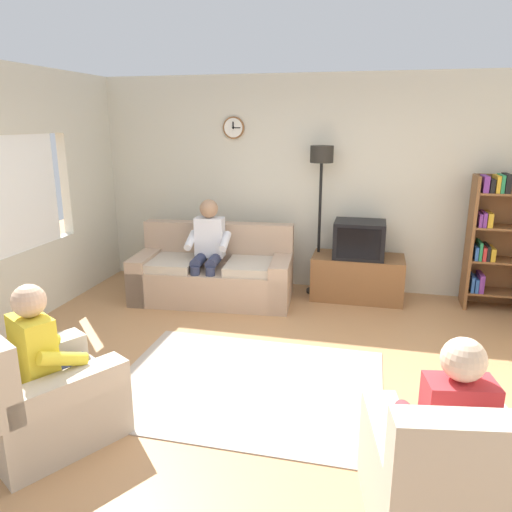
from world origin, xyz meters
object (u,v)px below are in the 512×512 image
object	(u,v)px
floor_lamp	(321,179)
person_in_left_armchair	(49,354)
person_in_right_armchair	(449,422)
armchair_near_bookshelf	(448,484)
tv	(359,239)
armchair_near_window	(41,400)
couch	(214,274)
bookshelf	(495,238)
tv_stand	(357,277)
person_on_couch	(208,246)

from	to	relation	value
floor_lamp	person_in_left_armchair	xyz separation A→B (m)	(-1.45, -3.38, -0.85)
person_in_left_armchair	person_in_right_armchair	distance (m)	2.55
armchair_near_bookshelf	person_in_left_armchair	xyz separation A→B (m)	(-2.56, 0.29, 0.32)
tv	armchair_near_window	bearing A→B (deg)	-120.94
couch	armchair_near_bookshelf	distance (m)	3.90
bookshelf	floor_lamp	size ratio (longest dim) A/B	0.85
tv_stand	armchair_near_window	size ratio (longest dim) A/B	0.94
tv	person_on_couch	world-z (taller)	person_on_couch
floor_lamp	armchair_near_bookshelf	world-z (taller)	floor_lamp
tv_stand	bookshelf	bearing A→B (deg)	2.74
floor_lamp	tv	bearing A→B (deg)	-13.90
bookshelf	person_in_right_armchair	bearing A→B (deg)	-104.70
armchair_near_window	armchair_near_bookshelf	distance (m)	2.61
armchair_near_bookshelf	person_in_right_armchair	xyz separation A→B (m)	(-0.01, 0.09, 0.32)
tv	armchair_near_bookshelf	world-z (taller)	tv
tv	floor_lamp	size ratio (longest dim) A/B	0.32
tv	armchair_near_bookshelf	bearing A→B (deg)	-80.29
couch	armchair_near_window	xyz separation A→B (m)	(-0.28, -2.93, -0.02)
tv	person_in_right_armchair	xyz separation A→B (m)	(0.59, -3.45, -0.15)
floor_lamp	armchair_near_bookshelf	xyz separation A→B (m)	(1.10, -3.66, -1.16)
tv_stand	floor_lamp	bearing A→B (deg)	168.77
bookshelf	person_on_couch	bearing A→B (deg)	-169.42
tv_stand	armchair_near_bookshelf	bearing A→B (deg)	-80.35
couch	armchair_near_window	distance (m)	2.94
person_on_couch	person_in_left_armchair	size ratio (longest dim) A/B	1.11
person_in_right_armchair	person_on_couch	bearing A→B (deg)	128.52
tv_stand	floor_lamp	size ratio (longest dim) A/B	0.59
armchair_near_window	person_in_right_armchair	distance (m)	2.61
armchair_near_window	armchair_near_bookshelf	xyz separation A→B (m)	(2.60, -0.21, 0.00)
couch	floor_lamp	size ratio (longest dim) A/B	1.06
person_in_left_armchair	bookshelf	bearing A→B (deg)	43.98
floor_lamp	armchair_near_window	world-z (taller)	floor_lamp
person_on_couch	couch	bearing A→B (deg)	76.13
armchair_near_window	person_in_right_armchair	bearing A→B (deg)	-2.67
bookshelf	person_on_couch	distance (m)	3.33
armchair_near_window	tv_stand	bearing A→B (deg)	59.24
bookshelf	person_in_right_armchair	size ratio (longest dim) A/B	1.41
floor_lamp	armchair_near_bookshelf	bearing A→B (deg)	-73.22
couch	tv	world-z (taller)	tv
floor_lamp	armchair_near_window	bearing A→B (deg)	-113.45
floor_lamp	person_in_right_armchair	world-z (taller)	floor_lamp
floor_lamp	tv_stand	bearing A→B (deg)	-11.23
couch	person_in_right_armchair	distance (m)	3.84
couch	person_in_right_armchair	xyz separation A→B (m)	(2.31, -3.05, 0.29)
armchair_near_bookshelf	tv_stand	bearing A→B (deg)	99.65
armchair_near_window	person_in_left_armchair	xyz separation A→B (m)	(0.05, 0.08, 0.32)
floor_lamp	person_in_left_armchair	world-z (taller)	floor_lamp
tv_stand	person_in_left_armchair	world-z (taller)	person_in_left_armchair
person_on_couch	person_in_right_armchair	distance (m)	3.76
couch	armchair_near_window	bearing A→B (deg)	-95.39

